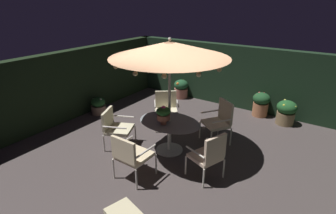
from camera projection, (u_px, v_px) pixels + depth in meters
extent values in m
cube|color=#463D3B|center=(176.00, 150.00, 6.29)|extent=(7.54, 7.29, 0.02)
cube|color=black|center=(234.00, 76.00, 8.58)|extent=(7.54, 0.30, 1.98)
cube|color=black|center=(72.00, 84.00, 7.80)|extent=(0.30, 7.29, 1.98)
cylinder|color=silver|center=(169.00, 150.00, 6.28)|extent=(0.63, 0.63, 0.03)
cylinder|color=silver|center=(169.00, 137.00, 6.14)|extent=(0.09, 0.09, 0.73)
ellipsoid|color=gray|center=(169.00, 122.00, 6.00)|extent=(1.47, 1.07, 0.03)
cylinder|color=silver|center=(169.00, 105.00, 5.84)|extent=(0.06, 0.06, 2.32)
cone|color=tan|center=(170.00, 49.00, 5.38)|extent=(2.50, 2.50, 0.32)
sphere|color=silver|center=(170.00, 39.00, 5.31)|extent=(0.07, 0.07, 0.07)
sphere|color=#F9DB8C|center=(219.00, 69.00, 4.85)|extent=(0.09, 0.09, 0.09)
sphere|color=#F9DB8C|center=(225.00, 63.00, 5.35)|extent=(0.09, 0.09, 0.09)
sphere|color=#F9DB8C|center=(216.00, 57.00, 5.89)|extent=(0.09, 0.09, 0.09)
sphere|color=#F9DB8C|center=(196.00, 53.00, 6.34)|extent=(0.09, 0.09, 0.09)
sphere|color=#F9DB8C|center=(173.00, 51.00, 6.51)|extent=(0.09, 0.09, 0.09)
sphere|color=#F9DB8C|center=(147.00, 52.00, 6.40)|extent=(0.09, 0.09, 0.09)
sphere|color=#F9DB8C|center=(129.00, 55.00, 6.06)|extent=(0.09, 0.09, 0.09)
sphere|color=#F9DB8C|center=(116.00, 60.00, 5.58)|extent=(0.09, 0.09, 0.09)
sphere|color=#F9DB8C|center=(116.00, 67.00, 5.05)|extent=(0.09, 0.09, 0.09)
sphere|color=#F9DB8C|center=(135.00, 73.00, 4.59)|extent=(0.09, 0.09, 0.09)
sphere|color=#F9DB8C|center=(164.00, 76.00, 4.44)|extent=(0.09, 0.09, 0.09)
sphere|color=#F9DB8C|center=(199.00, 74.00, 4.54)|extent=(0.09, 0.09, 0.09)
cylinder|color=#A6614B|center=(163.00, 122.00, 5.84)|extent=(0.13, 0.13, 0.12)
cylinder|color=#A35F4A|center=(163.00, 117.00, 5.79)|extent=(0.29, 0.29, 0.12)
ellipsoid|color=#29622B|center=(163.00, 111.00, 5.74)|extent=(0.32, 0.32, 0.19)
sphere|color=#BA2D7B|center=(163.00, 108.00, 5.71)|extent=(0.11, 0.11, 0.11)
cylinder|color=silver|center=(186.00, 165.00, 5.36)|extent=(0.04, 0.04, 0.42)
cylinder|color=silver|center=(205.00, 157.00, 5.65)|extent=(0.04, 0.04, 0.42)
cylinder|color=silver|center=(204.00, 179.00, 4.96)|extent=(0.04, 0.04, 0.42)
cylinder|color=silver|center=(224.00, 169.00, 5.25)|extent=(0.04, 0.04, 0.42)
cube|color=beige|center=(205.00, 157.00, 5.21)|extent=(0.67, 0.67, 0.07)
cube|color=beige|center=(215.00, 149.00, 4.91)|extent=(0.23, 0.50, 0.52)
cylinder|color=silver|center=(195.00, 152.00, 4.99)|extent=(0.49, 0.21, 0.04)
cylinder|color=silver|center=(216.00, 144.00, 5.28)|extent=(0.49, 0.21, 0.04)
cylinder|color=silver|center=(211.00, 141.00, 6.23)|extent=(0.04, 0.04, 0.46)
cylinder|color=silver|center=(200.00, 130.00, 6.75)|extent=(0.04, 0.04, 0.46)
cylinder|color=silver|center=(231.00, 137.00, 6.40)|extent=(0.04, 0.04, 0.46)
cylinder|color=silver|center=(218.00, 127.00, 6.92)|extent=(0.04, 0.04, 0.46)
cube|color=beige|center=(216.00, 124.00, 6.47)|extent=(0.78, 0.76, 0.07)
cube|color=beige|center=(226.00, 111.00, 6.44)|extent=(0.49, 0.38, 0.53)
cylinder|color=silver|center=(223.00, 121.00, 6.14)|extent=(0.33, 0.44, 0.04)
cylinder|color=silver|center=(210.00, 111.00, 6.65)|extent=(0.33, 0.44, 0.04)
cylinder|color=silver|center=(178.00, 125.00, 7.06)|extent=(0.04, 0.04, 0.43)
cylinder|color=silver|center=(156.00, 125.00, 7.03)|extent=(0.04, 0.04, 0.43)
cylinder|color=silver|center=(177.00, 116.00, 7.58)|extent=(0.04, 0.04, 0.43)
cylinder|color=silver|center=(155.00, 116.00, 7.55)|extent=(0.04, 0.04, 0.43)
cube|color=beige|center=(166.00, 112.00, 7.21)|extent=(0.81, 0.80, 0.07)
cube|color=beige|center=(166.00, 99.00, 7.36)|extent=(0.49, 0.40, 0.47)
cylinder|color=silver|center=(178.00, 103.00, 7.13)|extent=(0.36, 0.45, 0.04)
cylinder|color=silver|center=(155.00, 104.00, 7.10)|extent=(0.36, 0.45, 0.04)
cylinder|color=silver|center=(135.00, 133.00, 6.62)|extent=(0.04, 0.04, 0.41)
cylinder|color=silver|center=(128.00, 146.00, 6.06)|extent=(0.04, 0.04, 0.41)
cylinder|color=silver|center=(113.00, 132.00, 6.71)|extent=(0.04, 0.04, 0.41)
cylinder|color=silver|center=(104.00, 144.00, 6.15)|extent=(0.04, 0.04, 0.41)
cube|color=beige|center=(120.00, 129.00, 6.30)|extent=(0.76, 0.78, 0.07)
cube|color=beige|center=(108.00, 119.00, 6.24)|extent=(0.30, 0.56, 0.44)
cylinder|color=silver|center=(123.00, 116.00, 6.50)|extent=(0.52, 0.26, 0.04)
cylinder|color=silver|center=(114.00, 127.00, 5.94)|extent=(0.52, 0.26, 0.04)
cylinder|color=silver|center=(134.00, 155.00, 5.68)|extent=(0.04, 0.04, 0.45)
cylinder|color=silver|center=(156.00, 164.00, 5.36)|extent=(0.04, 0.04, 0.45)
cylinder|color=silver|center=(114.00, 169.00, 5.22)|extent=(0.04, 0.04, 0.45)
cylinder|color=silver|center=(136.00, 180.00, 4.91)|extent=(0.04, 0.04, 0.45)
cube|color=beige|center=(134.00, 155.00, 5.19)|extent=(0.59, 0.59, 0.07)
cube|color=beige|center=(123.00, 150.00, 4.88)|extent=(0.57, 0.07, 0.45)
cylinder|color=silver|center=(123.00, 142.00, 5.28)|extent=(0.04, 0.57, 0.04)
cylinder|color=silver|center=(146.00, 151.00, 4.96)|extent=(0.04, 0.57, 0.04)
cylinder|color=silver|center=(127.00, 210.00, 4.28)|extent=(0.03, 0.03, 0.34)
cylinder|color=olive|center=(285.00, 118.00, 7.54)|extent=(0.49, 0.49, 0.36)
ellipsoid|color=#1F4F24|center=(287.00, 107.00, 7.42)|extent=(0.54, 0.54, 0.38)
sphere|color=yellow|center=(295.00, 107.00, 7.23)|extent=(0.07, 0.07, 0.07)
sphere|color=#DBCE54|center=(285.00, 100.00, 7.56)|extent=(0.07, 0.07, 0.07)
sphere|color=yellow|center=(284.00, 105.00, 7.26)|extent=(0.07, 0.07, 0.07)
cylinder|color=#9F5F4F|center=(181.00, 93.00, 9.55)|extent=(0.48, 0.48, 0.34)
ellipsoid|color=#1F4C2B|center=(181.00, 85.00, 9.44)|extent=(0.50, 0.50, 0.35)
sphere|color=orange|center=(185.00, 85.00, 9.34)|extent=(0.10, 0.10, 0.10)
sphere|color=orange|center=(183.00, 81.00, 9.55)|extent=(0.06, 0.06, 0.06)
sphere|color=orange|center=(177.00, 83.00, 9.51)|extent=(0.10, 0.10, 0.10)
sphere|color=orange|center=(178.00, 84.00, 9.26)|extent=(0.10, 0.10, 0.10)
cylinder|color=#AE6C47|center=(260.00, 109.00, 8.06)|extent=(0.44, 0.44, 0.41)
ellipsoid|color=#1D4523|center=(262.00, 99.00, 7.93)|extent=(0.50, 0.50, 0.35)
sphere|color=red|center=(267.00, 98.00, 7.83)|extent=(0.06, 0.06, 0.06)
sphere|color=red|center=(264.00, 94.00, 7.98)|extent=(0.08, 0.08, 0.08)
sphere|color=#CE3644|center=(259.00, 93.00, 8.02)|extent=(0.08, 0.08, 0.08)
sphere|color=red|center=(257.00, 96.00, 7.90)|extent=(0.11, 0.11, 0.11)
sphere|color=#CB2242|center=(262.00, 98.00, 7.81)|extent=(0.07, 0.07, 0.07)
cylinder|color=#806552|center=(99.00, 110.00, 8.23)|extent=(0.45, 0.45, 0.26)
ellipsoid|color=#1D4820|center=(98.00, 102.00, 8.13)|extent=(0.43, 0.43, 0.30)
sphere|color=silver|center=(101.00, 100.00, 8.04)|extent=(0.08, 0.08, 0.08)
sphere|color=silver|center=(101.00, 101.00, 8.20)|extent=(0.10, 0.10, 0.10)
sphere|color=silver|center=(98.00, 101.00, 8.23)|extent=(0.08, 0.08, 0.08)
sphere|color=silver|center=(94.00, 99.00, 8.11)|extent=(0.08, 0.08, 0.08)
sphere|color=beige|center=(94.00, 104.00, 8.00)|extent=(0.10, 0.10, 0.10)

